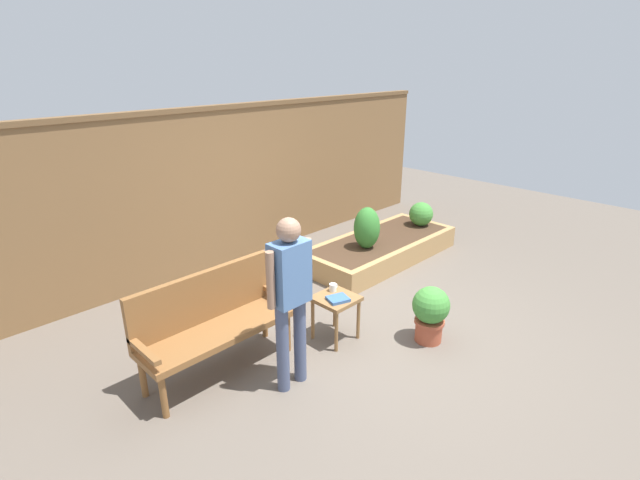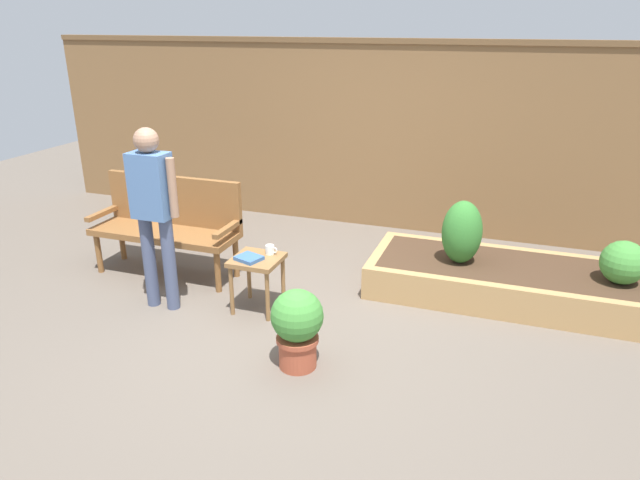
% 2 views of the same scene
% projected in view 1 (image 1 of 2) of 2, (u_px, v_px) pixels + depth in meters
% --- Properties ---
extents(ground_plane, '(14.00, 14.00, 0.00)m').
position_uv_depth(ground_plane, '(363.00, 331.00, 5.02)').
color(ground_plane, '#60564C').
extents(fence_back, '(8.40, 0.14, 2.16)m').
position_uv_depth(fence_back, '(217.00, 188.00, 6.33)').
color(fence_back, brown).
rests_on(fence_back, ground_plane).
extents(garden_bench, '(1.44, 0.48, 0.94)m').
position_uv_depth(garden_bench, '(212.00, 316.00, 4.25)').
color(garden_bench, brown).
rests_on(garden_bench, ground_plane).
extents(side_table, '(0.40, 0.40, 0.48)m').
position_uv_depth(side_table, '(336.00, 304.00, 4.76)').
color(side_table, olive).
rests_on(side_table, ground_plane).
extents(cup_on_table, '(0.11, 0.07, 0.08)m').
position_uv_depth(cup_on_table, '(333.00, 287.00, 4.84)').
color(cup_on_table, white).
rests_on(cup_on_table, side_table).
extents(book_on_table, '(0.24, 0.23, 0.03)m').
position_uv_depth(book_on_table, '(338.00, 299.00, 4.65)').
color(book_on_table, '#38609E').
rests_on(book_on_table, side_table).
extents(potted_boxwood, '(0.38, 0.38, 0.60)m').
position_uv_depth(potted_boxwood, '(430.00, 311.00, 4.74)').
color(potted_boxwood, '#A84C33').
rests_on(potted_boxwood, ground_plane).
extents(raised_planter_bed, '(2.40, 1.00, 0.30)m').
position_uv_depth(raised_planter_bed, '(380.00, 249.00, 6.80)').
color(raised_planter_bed, '#AD8451').
rests_on(raised_planter_bed, ground_plane).
extents(shrub_near_bench, '(0.35, 0.35, 0.57)m').
position_uv_depth(shrub_near_bench, '(367.00, 228.00, 6.33)').
color(shrub_near_bench, brown).
rests_on(shrub_near_bench, raised_planter_bed).
extents(shrub_far_corner, '(0.36, 0.36, 0.36)m').
position_uv_depth(shrub_far_corner, '(421.00, 214.00, 7.23)').
color(shrub_far_corner, brown).
rests_on(shrub_far_corner, raised_planter_bed).
extents(person_by_bench, '(0.47, 0.20, 1.56)m').
position_uv_depth(person_by_bench, '(290.00, 290.00, 3.88)').
color(person_by_bench, '#475170').
rests_on(person_by_bench, ground_plane).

